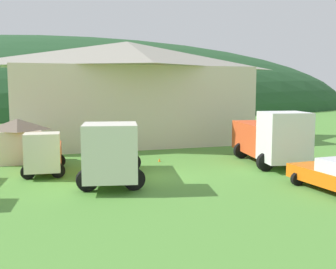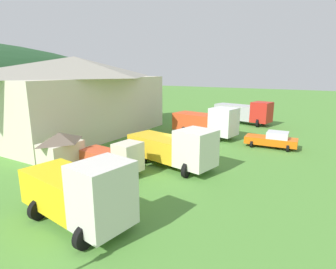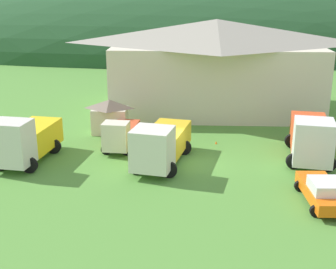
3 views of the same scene
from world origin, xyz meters
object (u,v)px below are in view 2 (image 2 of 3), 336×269
(light_truck_cream, at_px, (114,158))
(traffic_cone_near_pickup, at_px, (153,147))
(heavy_rig_white, at_px, (208,122))
(traffic_cone_mid_row, at_px, (232,137))
(depot_building, at_px, (77,95))
(play_shed_cream, at_px, (61,151))
(flatbed_truck_yellow, at_px, (80,192))
(heavy_rig_striped, at_px, (175,147))
(crane_truck_red, at_px, (245,112))
(service_pickup_orange, at_px, (272,140))

(light_truck_cream, relative_size, traffic_cone_near_pickup, 11.62)
(heavy_rig_white, distance_m, traffic_cone_mid_row, 3.37)
(heavy_rig_white, bearing_deg, depot_building, -146.23)
(light_truck_cream, bearing_deg, traffic_cone_near_pickup, 105.71)
(play_shed_cream, relative_size, flatbed_truck_yellow, 0.47)
(heavy_rig_striped, relative_size, heavy_rig_white, 1.01)
(depot_building, height_order, heavy_rig_striped, depot_building)
(traffic_cone_near_pickup, bearing_deg, light_truck_cream, -169.05)
(flatbed_truck_yellow, bearing_deg, heavy_rig_striped, 97.88)
(depot_building, height_order, traffic_cone_near_pickup, depot_building)
(crane_truck_red, distance_m, traffic_cone_mid_row, 9.06)
(heavy_rig_white, xyz_separation_m, traffic_cone_mid_row, (1.47, -2.44, -1.79))
(traffic_cone_mid_row, bearing_deg, traffic_cone_near_pickup, 145.05)
(light_truck_cream, height_order, heavy_rig_striped, heavy_rig_striped)
(heavy_rig_white, height_order, service_pickup_orange, heavy_rig_white)
(light_truck_cream, xyz_separation_m, traffic_cone_mid_row, (15.65, -4.20, -1.18))
(play_shed_cream, relative_size, service_pickup_orange, 0.64)
(flatbed_truck_yellow, distance_m, light_truck_cream, 7.22)
(heavy_rig_striped, distance_m, crane_truck_red, 21.14)
(heavy_rig_white, bearing_deg, flatbed_truck_yellow, -75.76)
(heavy_rig_white, bearing_deg, play_shed_cream, -100.46)
(light_truck_cream, xyz_separation_m, traffic_cone_near_pickup, (7.55, 1.46, -1.18))
(depot_building, distance_m, play_shed_cream, 12.98)
(play_shed_cream, height_order, light_truck_cream, play_shed_cream)
(depot_building, relative_size, traffic_cone_mid_row, 37.43)
(light_truck_cream, relative_size, heavy_rig_striped, 0.69)
(crane_truck_red, bearing_deg, heavy_rig_white, -87.07)
(depot_building, height_order, traffic_cone_mid_row, depot_building)
(crane_truck_red, bearing_deg, depot_building, -121.99)
(depot_building, xyz_separation_m, light_truck_cream, (-7.87, -12.38, -3.52))
(light_truck_cream, bearing_deg, service_pickup_orange, 60.28)
(heavy_rig_white, distance_m, traffic_cone_near_pickup, 7.58)
(play_shed_cream, distance_m, light_truck_cream, 4.31)
(traffic_cone_near_pickup, bearing_deg, depot_building, 88.31)
(crane_truck_red, relative_size, service_pickup_orange, 1.68)
(light_truck_cream, xyz_separation_m, crane_truck_red, (24.50, -3.28, 0.53))
(heavy_rig_striped, bearing_deg, play_shed_cream, -134.79)
(depot_building, height_order, light_truck_cream, depot_building)
(crane_truck_red, relative_size, traffic_cone_mid_row, 14.55)
(traffic_cone_near_pickup, bearing_deg, heavy_rig_striped, -130.69)
(light_truck_cream, relative_size, crane_truck_red, 0.65)
(heavy_rig_striped, xyz_separation_m, crane_truck_red, (21.14, 0.13, 0.07))
(crane_truck_red, height_order, service_pickup_orange, crane_truck_red)
(depot_building, xyz_separation_m, heavy_rig_white, (6.31, -14.14, -2.92))
(play_shed_cream, xyz_separation_m, heavy_rig_striped, (4.89, -7.42, 0.12))
(play_shed_cream, bearing_deg, depot_building, 41.70)
(light_truck_cream, distance_m, traffic_cone_near_pickup, 7.78)
(play_shed_cream, xyz_separation_m, traffic_cone_near_pickup, (9.07, -2.55, -1.52))
(play_shed_cream, relative_size, heavy_rig_striped, 0.40)
(traffic_cone_near_pickup, relative_size, traffic_cone_mid_row, 0.81)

